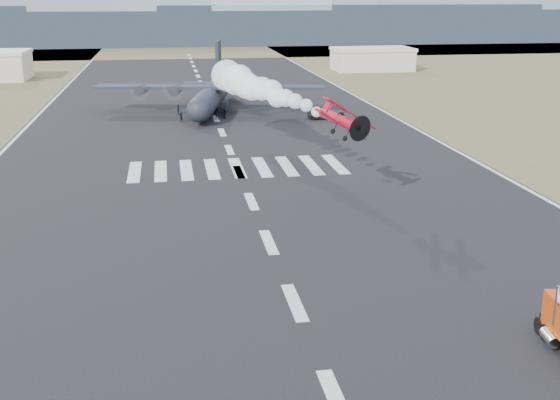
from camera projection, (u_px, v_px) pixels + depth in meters
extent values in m
plane|color=black|center=(336.00, 400.00, 36.19)|extent=(500.00, 500.00, 0.00)
cube|color=brown|center=(186.00, 49.00, 253.64)|extent=(500.00, 80.00, 0.00)
cube|color=gray|center=(13.00, 22.00, 269.57)|extent=(150.00, 50.00, 17.00)
cube|color=gray|center=(183.00, 26.00, 280.13)|extent=(150.00, 50.00, 13.00)
cube|color=gray|center=(341.00, 22.00, 289.83)|extent=(150.00, 50.00, 15.00)
cube|color=gray|center=(489.00, 19.00, 299.53)|extent=(150.00, 50.00, 17.00)
cube|color=beige|center=(372.00, 60.00, 184.32)|extent=(20.00, 12.00, 5.20)
cube|color=silver|center=(373.00, 49.00, 183.49)|extent=(20.50, 12.50, 0.80)
cylinder|color=black|center=(546.00, 333.00, 42.18)|extent=(0.51, 1.09, 1.05)
cylinder|color=black|center=(540.00, 326.00, 43.10)|extent=(0.51, 1.09, 1.05)
cylinder|color=#A70B1A|center=(340.00, 120.00, 66.60)|extent=(2.18, 5.64, 1.00)
sphere|color=black|center=(339.00, 116.00, 66.68)|extent=(0.78, 0.78, 0.78)
cylinder|color=black|center=(353.00, 125.00, 64.22)|extent=(1.23, 0.89, 1.11)
cylinder|color=black|center=(355.00, 125.00, 63.88)|extent=(2.39, 0.56, 2.44)
cube|color=#A70B1A|center=(342.00, 125.00, 66.31)|extent=(5.90, 2.35, 3.48)
cube|color=#A70B1A|center=(344.00, 111.00, 65.63)|extent=(6.09, 2.39, 3.59)
cube|color=#A70B1A|center=(329.00, 110.00, 68.71)|extent=(0.33, 1.00, 1.11)
cube|color=#A70B1A|center=(328.00, 116.00, 68.87)|extent=(2.34, 1.24, 0.09)
cylinder|color=black|center=(335.00, 136.00, 65.87)|extent=(0.24, 0.51, 0.49)
cylinder|color=black|center=(352.00, 135.00, 66.50)|extent=(0.24, 0.51, 0.49)
sphere|color=white|center=(327.00, 115.00, 69.07)|extent=(0.78, 0.78, 0.78)
sphere|color=white|center=(316.00, 111.00, 71.43)|extent=(1.07, 1.07, 1.07)
sphere|color=white|center=(306.00, 107.00, 73.79)|extent=(1.37, 1.37, 1.37)
sphere|color=white|center=(296.00, 103.00, 76.15)|extent=(1.67, 1.67, 1.67)
sphere|color=white|center=(286.00, 99.00, 78.51)|extent=(1.96, 1.96, 1.96)
sphere|color=white|center=(278.00, 95.00, 80.88)|extent=(2.26, 2.26, 2.26)
sphere|color=white|center=(269.00, 92.00, 83.24)|extent=(2.56, 2.56, 2.56)
sphere|color=white|center=(262.00, 89.00, 85.60)|extent=(2.85, 2.85, 2.85)
sphere|color=white|center=(254.00, 86.00, 87.96)|extent=(3.15, 3.15, 3.15)
sphere|color=white|center=(247.00, 83.00, 90.32)|extent=(3.44, 3.44, 3.44)
sphere|color=white|center=(241.00, 81.00, 92.69)|extent=(3.74, 3.74, 3.74)
sphere|color=white|center=(234.00, 78.00, 95.05)|extent=(4.04, 4.04, 4.04)
sphere|color=white|center=(228.00, 76.00, 97.41)|extent=(4.33, 4.33, 4.33)
cylinder|color=black|center=(211.00, 97.00, 121.43)|extent=(9.26, 27.63, 3.91)
sphere|color=black|center=(199.00, 110.00, 108.32)|extent=(3.91, 3.91, 3.91)
cone|color=black|center=(220.00, 87.00, 134.54)|extent=(5.00, 6.53, 3.91)
cube|color=black|center=(210.00, 87.00, 119.96)|extent=(39.19, 11.77, 0.49)
cylinder|color=black|center=(141.00, 90.00, 120.06)|extent=(2.46, 3.99, 1.76)
cylinder|color=#3F3F44|center=(139.00, 91.00, 118.19)|extent=(3.27, 0.71, 3.33)
cylinder|color=black|center=(175.00, 90.00, 119.85)|extent=(2.46, 3.99, 1.76)
cylinder|color=#3F3F44|center=(173.00, 92.00, 117.97)|extent=(3.27, 0.71, 3.33)
cylinder|color=black|center=(244.00, 90.00, 119.42)|extent=(2.46, 3.99, 1.76)
cylinder|color=#3F3F44|center=(243.00, 92.00, 117.54)|extent=(3.27, 0.71, 3.33)
cylinder|color=black|center=(278.00, 91.00, 119.20)|extent=(2.46, 3.99, 1.76)
cylinder|color=#3F3F44|center=(278.00, 92.00, 117.33)|extent=(3.27, 0.71, 3.33)
cube|color=black|center=(218.00, 62.00, 131.26)|extent=(1.45, 4.43, 7.83)
cube|color=black|center=(219.00, 83.00, 132.91)|extent=(14.01, 5.59, 0.34)
cube|color=black|center=(200.00, 104.00, 122.87)|extent=(2.31, 5.99, 1.57)
cylinder|color=black|center=(200.00, 108.00, 123.02)|extent=(0.69, 1.15, 1.08)
cube|color=black|center=(224.00, 105.00, 122.71)|extent=(2.31, 5.99, 1.57)
cylinder|color=black|center=(224.00, 108.00, 122.86)|extent=(0.69, 1.15, 1.08)
cylinder|color=black|center=(202.00, 120.00, 111.73)|extent=(0.56, 0.94, 0.88)
imported|color=black|center=(323.00, 114.00, 115.11)|extent=(5.39, 2.71, 1.46)
imported|color=black|center=(181.00, 116.00, 112.38)|extent=(0.79, 0.83, 1.77)
imported|color=black|center=(218.00, 114.00, 114.01)|extent=(1.01, 0.73, 1.89)
imported|color=black|center=(221.00, 111.00, 116.95)|extent=(0.60, 1.18, 1.79)
imported|color=black|center=(178.00, 110.00, 119.04)|extent=(0.72, 1.05, 1.63)
imported|color=black|center=(209.00, 113.00, 115.44)|extent=(1.00, 0.85, 1.76)
imported|color=black|center=(224.00, 113.00, 115.53)|extent=(0.70, 1.64, 1.71)
imported|color=black|center=(189.00, 110.00, 117.97)|extent=(0.60, 0.71, 1.83)
imported|color=black|center=(224.00, 114.00, 115.47)|extent=(0.82, 0.91, 1.59)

